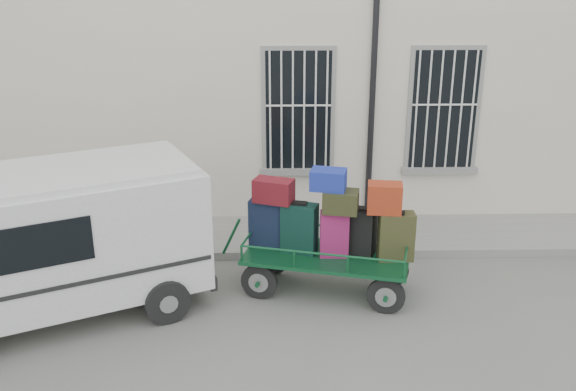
# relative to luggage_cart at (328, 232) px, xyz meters

# --- Properties ---
(ground) EXTENTS (80.00, 80.00, 0.00)m
(ground) POSITION_rel_luggage_cart_xyz_m (0.05, -0.25, -1.01)
(ground) COLOR slate
(ground) RESTS_ON ground
(building) EXTENTS (24.00, 5.15, 6.00)m
(building) POSITION_rel_luggage_cart_xyz_m (0.05, 5.25, 1.99)
(building) COLOR beige
(building) RESTS_ON ground
(sidewalk) EXTENTS (24.00, 1.70, 0.15)m
(sidewalk) POSITION_rel_luggage_cart_xyz_m (0.05, 1.95, -0.94)
(sidewalk) COLOR gray
(sidewalk) RESTS_ON ground
(luggage_cart) EXTENTS (2.98, 1.72, 2.00)m
(luggage_cart) POSITION_rel_luggage_cart_xyz_m (0.00, 0.00, 0.00)
(luggage_cart) COLOR black
(luggage_cart) RESTS_ON ground
(van) EXTENTS (4.65, 3.43, 2.18)m
(van) POSITION_rel_luggage_cart_xyz_m (-3.99, -0.62, 0.24)
(van) COLOR silver
(van) RESTS_ON ground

